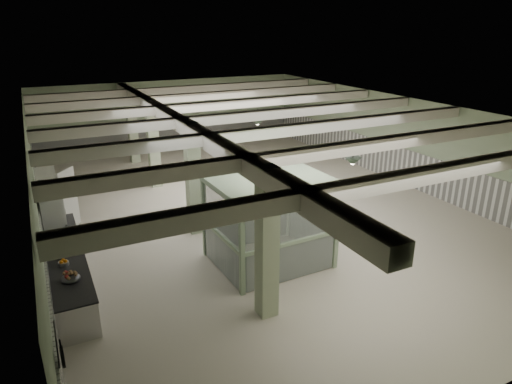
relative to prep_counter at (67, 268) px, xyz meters
name	(u,v)px	position (x,y,z in m)	size (l,w,h in m)	color
floor	(251,208)	(6.54, 2.59, -0.46)	(20.00, 20.00, 0.00)	beige
ceiling	(251,111)	(6.54, 2.59, 3.14)	(14.00, 20.00, 0.02)	white
wall_back	(171,114)	(6.54, 12.59, 1.34)	(14.00, 0.02, 3.60)	#9CB28E
wall_front	(505,310)	(6.54, -7.41, 1.34)	(14.00, 0.02, 3.60)	#9CB28E
wall_left	(35,191)	(-0.46, 2.59, 1.34)	(0.02, 20.00, 3.60)	#9CB28E
wall_right	(402,140)	(13.54, 2.59, 1.34)	(0.02, 20.00, 3.60)	#9CB28E
wainscot_left	(42,224)	(-0.43, 2.59, 0.29)	(0.05, 19.90, 1.50)	silver
wainscot_right	(399,164)	(13.52, 2.59, 0.29)	(0.05, 19.90, 1.50)	silver
wainscot_back	(172,133)	(6.54, 12.57, 0.29)	(13.90, 0.05, 1.50)	silver
girder	(181,124)	(4.04, 2.59, 2.92)	(0.45, 19.90, 0.40)	beige
beam_a	(410,178)	(6.54, -4.91, 2.96)	(13.90, 0.35, 0.32)	beige
beam_b	(338,150)	(6.54, -2.41, 2.96)	(13.90, 0.35, 0.32)	beige
beam_c	(288,130)	(6.54, 0.09, 2.96)	(13.90, 0.35, 0.32)	beige
beam_d	(251,116)	(6.54, 2.59, 2.96)	(13.90, 0.35, 0.32)	beige
beam_e	(223,105)	(6.54, 5.09, 2.96)	(13.90, 0.35, 0.32)	beige
beam_f	(201,96)	(6.54, 7.59, 2.96)	(13.90, 0.35, 0.32)	beige
beam_g	(184,89)	(6.54, 10.09, 2.96)	(13.90, 0.35, 0.32)	beige
column_a	(267,244)	(4.04, -3.41, 1.34)	(0.42, 0.42, 3.60)	#B7C7A0
column_b	(193,179)	(4.04, 1.59, 1.34)	(0.42, 0.42, 3.60)	#B7C7A0
column_c	(153,144)	(4.04, 6.59, 1.34)	(0.42, 0.42, 3.60)	#B7C7A0
column_d	(132,125)	(4.04, 10.59, 1.34)	(0.42, 0.42, 3.60)	#B7C7A0
hook_rail	(56,343)	(-0.39, -5.01, 1.39)	(0.02, 0.02, 1.20)	black
pendant_front	(353,161)	(7.04, -2.41, 2.59)	(0.44, 0.44, 0.22)	#2D3C2F
pendant_mid	(258,123)	(7.04, 3.09, 2.59)	(0.44, 0.44, 0.22)	#2D3C2F
pendant_back	(208,102)	(7.04, 8.09, 2.59)	(0.44, 0.44, 0.22)	#2D3C2F
prep_counter	(67,268)	(0.00, 0.00, 0.00)	(0.93, 5.32, 0.91)	silver
pitcher_near	(63,218)	(0.15, 2.01, 0.58)	(0.19, 0.23, 0.29)	silver
pitcher_far	(59,255)	(-0.12, -0.34, 0.58)	(0.20, 0.23, 0.29)	silver
veg_colander	(71,276)	(0.03, -1.46, 0.54)	(0.43, 0.43, 0.20)	#39383D
orange_bowl	(64,264)	(-0.06, -0.67, 0.48)	(0.25, 0.25, 0.09)	#B2B2B7
skillet_near	(63,357)	(-0.34, -5.09, 1.17)	(0.34, 0.34, 0.05)	black
skillet_far	(62,355)	(-0.34, -5.05, 1.17)	(0.26, 0.26, 0.03)	black
walkin_cooler	(53,211)	(-0.08, 2.77, 0.58)	(1.00, 2.27, 2.08)	silver
guard_booth	(269,205)	(5.25, -1.20, 1.25)	(3.21, 2.75, 2.50)	#91A987
filing_cabinet	(317,222)	(7.09, -0.89, 0.25)	(0.46, 0.66, 1.43)	#5F6454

